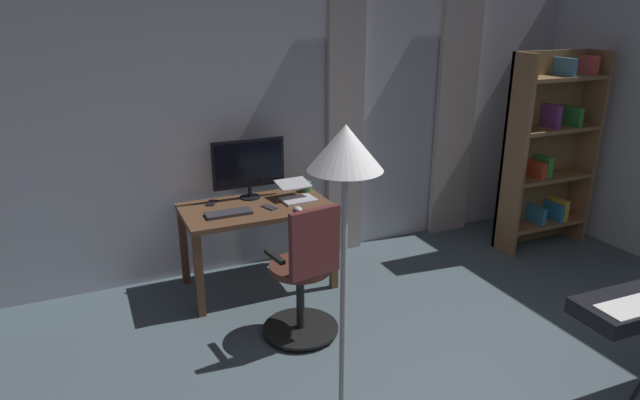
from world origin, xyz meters
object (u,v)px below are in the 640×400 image
(desk, at_px, (257,217))
(computer_monitor, at_px, (249,165))
(computer_keyboard, at_px, (229,213))
(bookshelf, at_px, (547,152))
(laptop, at_px, (296,194))
(cell_phone_face_up, at_px, (211,203))
(office_chair, at_px, (305,277))
(mug_coffee, at_px, (306,186))
(floor_lamp, at_px, (345,184))
(cell_phone_by_monitor, at_px, (269,207))
(computer_mouse, at_px, (298,209))

(desk, relative_size, computer_monitor, 1.94)
(computer_keyboard, bearing_deg, desk, -158.19)
(computer_keyboard, xyz_separation_m, bookshelf, (-3.15, 0.17, 0.21))
(laptop, height_order, cell_phone_face_up, laptop)
(desk, relative_size, computer_keyboard, 3.35)
(office_chair, relative_size, computer_keyboard, 2.84)
(mug_coffee, relative_size, floor_lamp, 0.07)
(desk, bearing_deg, computer_monitor, -94.11)
(desk, relative_size, floor_lamp, 0.68)
(desk, height_order, cell_phone_face_up, cell_phone_face_up)
(mug_coffee, bearing_deg, computer_keyboard, 20.81)
(computer_monitor, relative_size, laptop, 1.91)
(mug_coffee, bearing_deg, cell_phone_by_monitor, 32.46)
(floor_lamp, bearing_deg, computer_monitor, -95.83)
(computer_mouse, relative_size, cell_phone_by_monitor, 0.69)
(office_chair, height_order, computer_monitor, computer_monitor)
(computer_keyboard, distance_m, laptop, 0.64)
(office_chair, bearing_deg, floor_lamp, -111.88)
(cell_phone_by_monitor, relative_size, mug_coffee, 1.08)
(laptop, xyz_separation_m, bookshelf, (-2.52, 0.29, 0.17))
(computer_monitor, distance_m, computer_mouse, 0.61)
(computer_monitor, bearing_deg, computer_mouse, 117.92)
(office_chair, bearing_deg, computer_monitor, 83.27)
(cell_phone_by_monitor, xyz_separation_m, cell_phone_face_up, (0.41, -0.30, 0.00))
(cell_phone_by_monitor, height_order, cell_phone_face_up, same)
(mug_coffee, bearing_deg, computer_mouse, 60.14)
(computer_monitor, xyz_separation_m, cell_phone_by_monitor, (-0.07, 0.32, -0.29))
(office_chair, height_order, bookshelf, bookshelf)
(computer_mouse, height_order, cell_phone_face_up, computer_mouse)
(cell_phone_face_up, height_order, floor_lamp, floor_lamp)
(desk, bearing_deg, cell_phone_face_up, -33.54)
(office_chair, bearing_deg, computer_mouse, 63.15)
(office_chair, bearing_deg, mug_coffee, 58.22)
(laptop, bearing_deg, computer_keyboard, 7.82)
(cell_phone_face_up, distance_m, mug_coffee, 0.86)
(laptop, bearing_deg, desk, -0.55)
(computer_mouse, bearing_deg, cell_phone_by_monitor, -41.31)
(office_chair, relative_size, mug_coffee, 7.76)
(desk, height_order, laptop, laptop)
(office_chair, distance_m, computer_keyboard, 0.90)
(laptop, bearing_deg, bookshelf, 170.11)
(computer_mouse, bearing_deg, desk, -42.85)
(computer_keyboard, xyz_separation_m, mug_coffee, (-0.79, -0.30, 0.03))
(desk, distance_m, cell_phone_face_up, 0.41)
(floor_lamp, bearing_deg, mug_coffee, -108.33)
(computer_keyboard, height_order, floor_lamp, floor_lamp)
(cell_phone_by_monitor, bearing_deg, computer_monitor, -98.38)
(cell_phone_face_up, bearing_deg, floor_lamp, 121.11)
(desk, bearing_deg, bookshelf, 174.49)
(computer_keyboard, relative_size, floor_lamp, 0.20)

